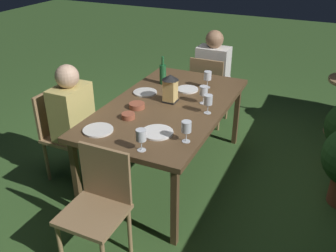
# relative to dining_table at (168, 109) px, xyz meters

# --- Properties ---
(ground_plane) EXTENTS (16.00, 16.00, 0.00)m
(ground_plane) POSITION_rel_dining_table_xyz_m (0.00, 0.00, -0.70)
(ground_plane) COLOR #385B28
(dining_table) EXTENTS (1.84, 1.03, 0.76)m
(dining_table) POSITION_rel_dining_table_xyz_m (0.00, 0.00, 0.00)
(dining_table) COLOR brown
(dining_table) RESTS_ON ground
(chair_head_far) EXTENTS (0.40, 0.42, 0.87)m
(chair_head_far) POSITION_rel_dining_table_xyz_m (1.17, 0.00, -0.22)
(chair_head_far) COLOR #9E7A51
(chair_head_far) RESTS_ON ground
(chair_head_near) EXTENTS (0.40, 0.42, 0.87)m
(chair_head_near) POSITION_rel_dining_table_xyz_m (-1.17, 0.00, -0.22)
(chair_head_near) COLOR #9E7A51
(chair_head_near) RESTS_ON ground
(person_in_cream) EXTENTS (0.48, 0.38, 1.15)m
(person_in_cream) POSITION_rel_dining_table_xyz_m (-1.37, 0.00, -0.07)
(person_in_cream) COLOR white
(person_in_cream) RESTS_ON ground
(chair_side_left_b) EXTENTS (0.42, 0.40, 0.87)m
(chair_side_left_b) POSITION_rel_dining_table_xyz_m (0.41, -0.91, -0.22)
(chair_side_left_b) COLOR #9E7A51
(chair_side_left_b) RESTS_ON ground
(person_in_mustard) EXTENTS (0.38, 0.47, 1.15)m
(person_in_mustard) POSITION_rel_dining_table_xyz_m (0.41, -0.71, -0.07)
(person_in_mustard) COLOR tan
(person_in_mustard) RESTS_ON ground
(lantern_centerpiece) EXTENTS (0.15, 0.15, 0.27)m
(lantern_centerpiece) POSITION_rel_dining_table_xyz_m (-0.06, -0.01, 0.20)
(lantern_centerpiece) COLOR black
(lantern_centerpiece) RESTS_ON dining_table
(green_bottle_on_table) EXTENTS (0.07, 0.07, 0.29)m
(green_bottle_on_table) POSITION_rel_dining_table_xyz_m (-0.45, -0.26, 0.16)
(green_bottle_on_table) COLOR #1E5B2D
(green_bottle_on_table) RESTS_ON dining_table
(wine_glass_a) EXTENTS (0.08, 0.08, 0.17)m
(wine_glass_a) POSITION_rel_dining_table_xyz_m (0.81, 0.16, 0.17)
(wine_glass_a) COLOR silver
(wine_glass_a) RESTS_ON dining_table
(wine_glass_b) EXTENTS (0.08, 0.08, 0.17)m
(wine_glass_b) POSITION_rel_dining_table_xyz_m (0.56, 0.41, 0.17)
(wine_glass_b) COLOR silver
(wine_glass_b) RESTS_ON dining_table
(wine_glass_c) EXTENTS (0.08, 0.08, 0.17)m
(wine_glass_c) POSITION_rel_dining_table_xyz_m (0.02, 0.39, 0.17)
(wine_glass_c) COLOR silver
(wine_glass_c) RESTS_ON dining_table
(wine_glass_d) EXTENTS (0.08, 0.08, 0.17)m
(wine_glass_d) POSITION_rel_dining_table_xyz_m (-0.15, 0.29, 0.17)
(wine_glass_d) COLOR silver
(wine_glass_d) RESTS_ON dining_table
(wine_glass_e) EXTENTS (0.08, 0.08, 0.17)m
(wine_glass_e) POSITION_rel_dining_table_xyz_m (-0.54, 0.19, 0.17)
(wine_glass_e) COLOR silver
(wine_glass_e) RESTS_ON dining_table
(plate_a) EXTENTS (0.24, 0.24, 0.01)m
(plate_a) POSITION_rel_dining_table_xyz_m (0.70, -0.29, 0.06)
(plate_a) COLOR white
(plate_a) RESTS_ON dining_table
(plate_b) EXTENTS (0.23, 0.23, 0.01)m
(plate_b) POSITION_rel_dining_table_xyz_m (-0.15, -0.31, 0.06)
(plate_b) COLOR silver
(plate_b) RESTS_ON dining_table
(plate_c) EXTENTS (0.25, 0.25, 0.01)m
(plate_c) POSITION_rel_dining_table_xyz_m (0.53, 0.15, 0.06)
(plate_c) COLOR white
(plate_c) RESTS_ON dining_table
(plate_d) EXTENTS (0.22, 0.22, 0.01)m
(plate_d) POSITION_rel_dining_table_xyz_m (-0.39, 0.03, 0.06)
(plate_d) COLOR white
(plate_d) RESTS_ON dining_table
(bowl_olives) EXTENTS (0.12, 0.12, 0.05)m
(bowl_olives) POSITION_rel_dining_table_xyz_m (0.40, -0.19, 0.08)
(bowl_olives) COLOR #9E5138
(bowl_olives) RESTS_ON dining_table
(bowl_bread) EXTENTS (0.14, 0.14, 0.05)m
(bowl_bread) POSITION_rel_dining_table_xyz_m (0.19, -0.22, 0.08)
(bowl_bread) COLOR #9E5138
(bowl_bread) RESTS_ON dining_table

